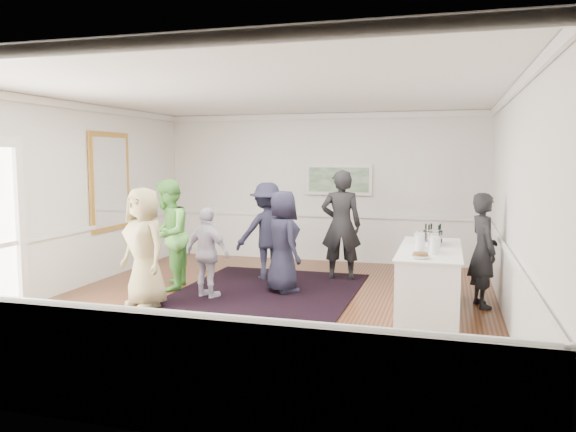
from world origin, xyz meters
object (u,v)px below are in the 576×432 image
(serving_table, at_px, (429,280))
(guest_dark_b, at_px, (341,225))
(nut_bowl, at_px, (420,256))
(guest_dark_a, at_px, (267,231))
(guest_green, at_px, (168,235))
(guest_lilac, at_px, (208,253))
(bartender, at_px, (483,250))
(guest_navy, at_px, (283,242))
(guest_tan, at_px, (144,247))
(ice_bucket, at_px, (433,238))

(serving_table, height_order, guest_dark_b, guest_dark_b)
(nut_bowl, bearing_deg, guest_dark_a, 140.96)
(guest_green, bearing_deg, guest_lilac, 53.22)
(serving_table, xyz_separation_m, guest_green, (-4.35, 0.20, 0.47))
(bartender, bearing_deg, guest_navy, 72.26)
(bartender, distance_m, nut_bowl, 1.64)
(guest_lilac, bearing_deg, nut_bowl, -173.34)
(guest_lilac, relative_size, guest_dark_a, 0.81)
(guest_dark_a, bearing_deg, guest_lilac, 37.53)
(serving_table, distance_m, guest_tan, 4.28)
(nut_bowl, bearing_deg, guest_lilac, 167.55)
(bartender, relative_size, guest_dark_a, 0.96)
(serving_table, bearing_deg, guest_dark_b, 132.78)
(bartender, bearing_deg, guest_dark_b, 45.21)
(bartender, xyz_separation_m, guest_tan, (-4.92, -1.40, 0.04))
(guest_tan, xyz_separation_m, nut_bowl, (4.06, 0.01, 0.07))
(guest_tan, distance_m, ice_bucket, 4.34)
(guest_dark_a, bearing_deg, bartender, 130.75)
(guest_lilac, distance_m, ice_bucket, 3.52)
(bartender, distance_m, guest_dark_b, 2.74)
(guest_green, distance_m, guest_dark_b, 3.13)
(guest_navy, height_order, ice_bucket, guest_navy)
(bartender, distance_m, ice_bucket, 0.80)
(guest_lilac, distance_m, nut_bowl, 3.44)
(guest_dark_b, bearing_deg, serving_table, 124.37)
(guest_green, height_order, guest_lilac, guest_green)
(guest_lilac, relative_size, guest_dark_b, 0.72)
(guest_dark_a, relative_size, nut_bowl, 7.50)
(guest_tan, relative_size, guest_green, 0.96)
(guest_dark_a, distance_m, ice_bucket, 3.22)
(guest_dark_a, relative_size, guest_navy, 1.05)
(guest_lilac, bearing_deg, guest_navy, -126.88)
(guest_dark_a, height_order, guest_navy, guest_dark_a)
(guest_green, relative_size, guest_navy, 1.11)
(guest_dark_b, relative_size, nut_bowl, 8.48)
(guest_tan, bearing_deg, nut_bowl, 26.26)
(serving_table, relative_size, bartender, 1.34)
(guest_lilac, height_order, guest_dark_b, guest_dark_b)
(guest_lilac, bearing_deg, guest_tan, 66.00)
(serving_table, bearing_deg, guest_dark_a, 154.25)
(serving_table, height_order, guest_green, guest_green)
(serving_table, height_order, guest_navy, guest_navy)
(guest_green, relative_size, ice_bucket, 7.27)
(serving_table, xyz_separation_m, guest_lilac, (-3.45, -0.15, 0.26))
(guest_green, xyz_separation_m, guest_dark_a, (1.39, 1.23, -0.05))
(guest_dark_a, xyz_separation_m, guest_navy, (0.56, -0.87, -0.04))
(bartender, bearing_deg, serving_table, 106.48)
(guest_lilac, bearing_deg, bartender, -152.13)
(guest_navy, relative_size, ice_bucket, 6.57)
(guest_green, xyz_separation_m, guest_lilac, (0.89, -0.35, -0.21))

